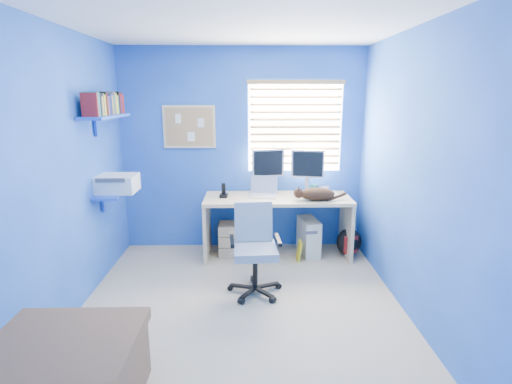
{
  "coord_description": "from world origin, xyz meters",
  "views": [
    {
      "loc": [
        0.07,
        -3.37,
        1.93
      ],
      "look_at": [
        0.15,
        0.65,
        0.95
      ],
      "focal_mm": 28.0,
      "sensor_mm": 36.0,
      "label": 1
    }
  ],
  "objects_px": {
    "desk": "(277,226)",
    "tower_pc": "(309,237)",
    "laptop": "(263,187)",
    "cat": "(317,194)",
    "office_chair": "(255,260)"
  },
  "relations": [
    {
      "from": "desk",
      "to": "tower_pc",
      "type": "height_order",
      "value": "desk"
    },
    {
      "from": "desk",
      "to": "laptop",
      "type": "relative_size",
      "value": 5.29
    },
    {
      "from": "tower_pc",
      "to": "desk",
      "type": "bearing_deg",
      "value": 174.91
    },
    {
      "from": "cat",
      "to": "tower_pc",
      "type": "relative_size",
      "value": 0.91
    },
    {
      "from": "cat",
      "to": "tower_pc",
      "type": "xyz_separation_m",
      "value": [
        -0.05,
        0.18,
        -0.59
      ]
    },
    {
      "from": "desk",
      "to": "cat",
      "type": "relative_size",
      "value": 4.26
    },
    {
      "from": "desk",
      "to": "office_chair",
      "type": "distance_m",
      "value": 0.98
    },
    {
      "from": "office_chair",
      "to": "desk",
      "type": "bearing_deg",
      "value": 72.87
    },
    {
      "from": "tower_pc",
      "to": "cat",
      "type": "bearing_deg",
      "value": -82.34
    },
    {
      "from": "desk",
      "to": "tower_pc",
      "type": "bearing_deg",
      "value": 3.39
    },
    {
      "from": "desk",
      "to": "office_chair",
      "type": "relative_size",
      "value": 1.97
    },
    {
      "from": "cat",
      "to": "office_chair",
      "type": "height_order",
      "value": "same"
    },
    {
      "from": "laptop",
      "to": "cat",
      "type": "bearing_deg",
      "value": -8.09
    },
    {
      "from": "laptop",
      "to": "office_chair",
      "type": "bearing_deg",
      "value": -87.63
    },
    {
      "from": "laptop",
      "to": "cat",
      "type": "height_order",
      "value": "laptop"
    }
  ]
}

